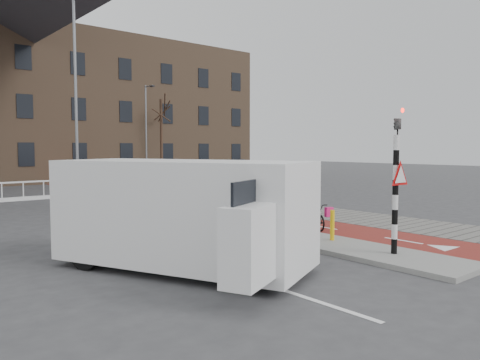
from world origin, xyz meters
TOP-DOWN VIEW (x-y plane):
  - ground at (0.00, 0.00)m, footprint 120.00×120.00m
  - bike_lane at (1.50, 10.00)m, footprint 2.50×60.00m
  - sidewalk at (4.30, 10.00)m, footprint 3.00×60.00m
  - curb_island at (-0.70, 4.00)m, footprint 1.80×16.00m
  - traffic_signal at (-0.60, -2.02)m, footprint 0.80×0.80m
  - bollard at (-0.46, 0.02)m, footprint 0.12×0.12m
  - cyclist_near at (0.97, 1.98)m, footprint 1.14×1.74m
  - cyclist_far at (2.45, 7.29)m, footprint 1.01×2.11m
  - van at (-5.09, 0.46)m, footprint 4.38×6.04m
  - railing at (-5.00, 17.00)m, footprint 28.00×0.10m
  - tree_right at (9.07, 25.56)m, footprint 0.23×0.23m
  - streetlight_near at (-3.25, 11.52)m, footprint 0.12×0.12m
  - streetlight_right at (5.82, 22.15)m, footprint 0.12×0.12m

SIDE VIEW (x-z plane):
  - ground at x=0.00m, z-range 0.00..0.00m
  - bike_lane at x=1.50m, z-range 0.00..0.01m
  - sidewalk at x=4.30m, z-range 0.00..0.01m
  - curb_island at x=-0.70m, z-range 0.00..0.12m
  - railing at x=-5.00m, z-range -0.19..0.80m
  - bollard at x=-0.46m, z-range 0.12..0.96m
  - cyclist_near at x=0.97m, z-range -0.28..1.46m
  - cyclist_far at x=2.45m, z-range -0.18..2.01m
  - van at x=-5.09m, z-range 0.06..2.48m
  - traffic_signal at x=-0.60m, z-range 0.15..3.83m
  - tree_right at x=9.07m, z-range 0.00..6.64m
  - streetlight_right at x=5.82m, z-range 0.00..7.14m
  - streetlight_near at x=-3.25m, z-range 0.00..8.95m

